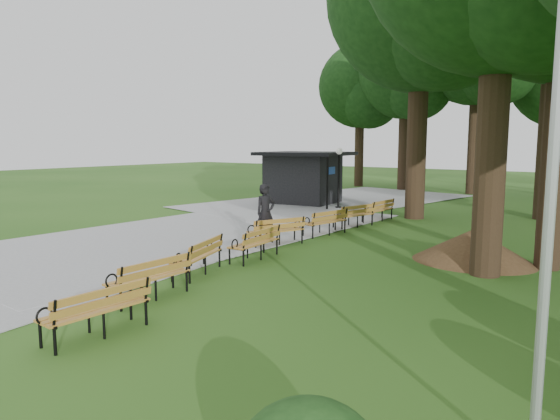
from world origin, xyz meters
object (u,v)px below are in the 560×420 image
Objects in this scene: lamp_post at (339,164)px; bench_4 at (276,231)px; bench_0 at (96,310)px; bench_6 at (353,215)px; dirt_mound at (473,246)px; bench_1 at (148,278)px; kiosk at (303,178)px; bench_7 at (377,210)px; bench_3 at (254,243)px; metal_pole at (553,163)px; person at (266,213)px; bench_5 at (325,222)px; bench_2 at (197,256)px.

lamp_post is 1.52× the size of bench_4.
bench_0 and bench_6 have the same top height.
bench_6 is at bearing 149.06° from dirt_mound.
bench_1 is (-0.91, 1.82, 0.00)m from bench_0.
kiosk reaches higher than bench_7.
bench_3 is 1.00× the size of bench_7.
person is at bearing 140.27° from metal_pole.
bench_0 is 1.00× the size of bench_4.
kiosk is 1.60× the size of dirt_mound.
bench_5 is at bearing -163.99° from bench_4.
bench_2 is at bearing 13.10° from bench_5.
bench_7 is (0.08, 1.89, 0.00)m from bench_6.
bench_3 is at bearing -68.61° from kiosk.
metal_pole is at bearing 72.28° from bench_4.
kiosk is at bearing 162.20° from lamp_post.
bench_0 is 12.30m from bench_6.
bench_4 is (-0.70, 1.91, 0.00)m from bench_3.
bench_4 and bench_5 have the same top height.
kiosk is 18.88m from bench_0.
kiosk is 13.77m from dirt_mound.
person is 8.47m from bench_0.
bench_3 and bench_5 have the same top height.
bench_6 is at bearing -173.69° from bench_1.
bench_6 and bench_7 have the same top height.
person reaches higher than bench_0.
bench_1 is at bearing -74.65° from lamp_post.
dirt_mound is 8.40m from bench_1.
bench_7 is (-0.31, 8.22, 0.00)m from bench_3.
lamp_post reaches higher than bench_5.
metal_pole is 3.13× the size of bench_5.
bench_3 is (-4.87, -3.17, -0.01)m from dirt_mound.
metal_pole is at bearing 49.31° from bench_6.
bench_3 is at bearing -171.31° from bench_1.
metal_pole reaches higher than bench_5.
lamp_post is 7.23m from bench_5.
bench_5 is at bearing -1.90° from person.
bench_7 is at bearing -174.83° from bench_1.
lamp_post is 17.27m from bench_0.
bench_0 and bench_4 have the same top height.
kiosk is at bearing -157.39° from bench_3.
lamp_post is 11.33m from dirt_mound.
bench_3 is (-7.89, 5.47, -2.53)m from metal_pole.
person is 6.27m from dirt_mound.
bench_7 is (3.18, -2.41, -1.66)m from lamp_post.
bench_6 is at bearing 0.15° from bench_7.
dirt_mound is at bearing -41.71° from lamp_post.
dirt_mound is 1.40× the size of bench_2.
dirt_mound is 0.45× the size of metal_pole.
bench_5 is (3.09, -6.32, -1.66)m from lamp_post.
person is 6.47m from bench_1.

